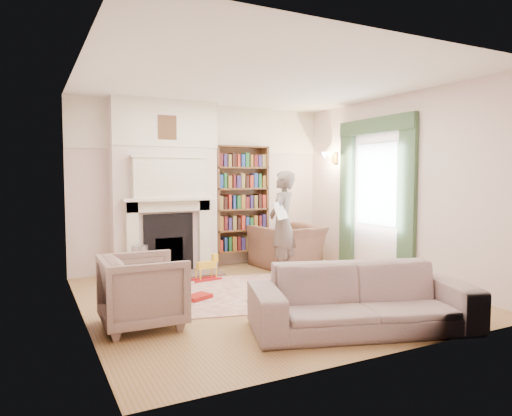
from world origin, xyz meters
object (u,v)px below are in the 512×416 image
armchair_left (143,291)px  man_reading (282,223)px  bookcase (241,199)px  coffee_table (375,283)px  paraffin_heater (140,264)px  armchair_reading (287,246)px  sofa (362,298)px  rocking_horse (206,268)px

armchair_left → man_reading: man_reading is taller
bookcase → man_reading: bookcase is taller
coffee_table → paraffin_heater: 3.39m
armchair_reading → paraffin_heater: (-2.59, -0.07, -0.08)m
paraffin_heater → sofa: bearing=-63.7°
bookcase → paraffin_heater: bookcase is taller
armchair_reading → man_reading: bearing=46.4°
man_reading → paraffin_heater: 2.27m
bookcase → rocking_horse: bearing=-137.1°
sofa → paraffin_heater: sofa is taller
bookcase → armchair_left: bookcase is taller
armchair_reading → man_reading: (-0.45, -0.60, 0.48)m
sofa → coffee_table: sofa is taller
coffee_table → rocking_horse: bearing=107.2°
paraffin_heater → man_reading: bearing=-14.0°
man_reading → coffee_table: man_reading is taller
armchair_left → sofa: (1.98, -1.13, -0.05)m
sofa → rocking_horse: sofa is taller
rocking_horse → bookcase: bearing=34.9°
armchair_reading → armchair_left: size_ratio=1.31×
bookcase → sofa: (-0.38, -3.75, -0.84)m
armchair_reading → sofa: 3.39m
paraffin_heater → bookcase: bearing=16.9°
bookcase → man_reading: (0.20, -1.12, -0.34)m
armchair_left → coffee_table: (2.85, -0.33, -0.16)m
armchair_left → sofa: 2.28m
armchair_reading → sofa: (-1.02, -3.23, -0.03)m
bookcase → coffee_table: (0.49, -2.95, -0.95)m
man_reading → rocking_horse: man_reading is taller
man_reading → armchair_reading: bearing=-165.2°
sofa → man_reading: 2.74m
bookcase → armchair_reading: bookcase is taller
armchair_left → rocking_horse: size_ratio=1.86×
armchair_left → rocking_horse: armchair_left is taller
armchair_left → paraffin_heater: size_ratio=1.52×
bookcase → armchair_left: 3.62m
coffee_table → sofa: bearing=-157.8°
bookcase → paraffin_heater: (-1.94, -0.59, -0.90)m
armchair_left → rocking_horse: bearing=-37.6°
coffee_table → rocking_horse: coffee_table is taller
armchair_reading → sofa: bearing=65.7°
bookcase → rocking_horse: (-1.03, -0.96, -0.98)m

